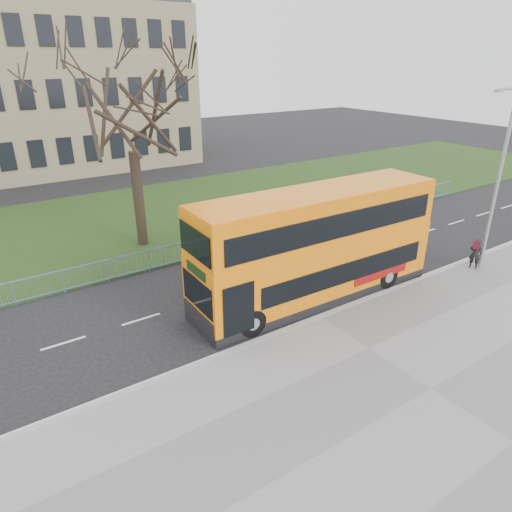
# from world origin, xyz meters

# --- Properties ---
(ground) EXTENTS (120.00, 120.00, 0.00)m
(ground) POSITION_xyz_m (0.00, 0.00, 0.00)
(ground) COLOR black
(ground) RESTS_ON ground
(pavement) EXTENTS (80.00, 10.50, 0.12)m
(pavement) POSITION_xyz_m (0.00, -6.75, 0.06)
(pavement) COLOR slate
(pavement) RESTS_ON ground
(kerb) EXTENTS (80.00, 0.20, 0.14)m
(kerb) POSITION_xyz_m (0.00, -1.55, 0.07)
(kerb) COLOR #969699
(kerb) RESTS_ON ground
(grass_verge) EXTENTS (80.00, 15.40, 0.08)m
(grass_verge) POSITION_xyz_m (0.00, 14.30, 0.04)
(grass_verge) COLOR #1C3513
(grass_verge) RESTS_ON ground
(guard_railing) EXTENTS (40.00, 0.12, 1.10)m
(guard_railing) POSITION_xyz_m (0.00, 6.60, 0.55)
(guard_railing) COLOR #6B8ABE
(guard_railing) RESTS_ON ground
(bare_tree) EXTENTS (8.56, 8.56, 12.23)m
(bare_tree) POSITION_xyz_m (-3.00, 10.00, 6.19)
(bare_tree) COLOR black
(bare_tree) RESTS_ON grass_verge
(civic_building) EXTENTS (30.00, 15.00, 14.00)m
(civic_building) POSITION_xyz_m (-5.00, 35.00, 7.00)
(civic_building) COLOR #867755
(civic_building) RESTS_ON ground
(yellow_bus) EXTENTS (11.25, 2.91, 4.69)m
(yellow_bus) POSITION_xyz_m (1.09, 0.15, 2.52)
(yellow_bus) COLOR orange
(yellow_bus) RESTS_ON ground
(pedestrian) EXTENTS (0.61, 0.67, 1.53)m
(pedestrian) POSITION_xyz_m (9.32, -2.22, 0.88)
(pedestrian) COLOR black
(pedestrian) RESTS_ON pavement
(street_lamp) EXTENTS (1.78, 0.20, 8.41)m
(street_lamp) POSITION_xyz_m (9.65, -2.33, 4.73)
(street_lamp) COLOR #989CA1
(street_lamp) RESTS_ON pavement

